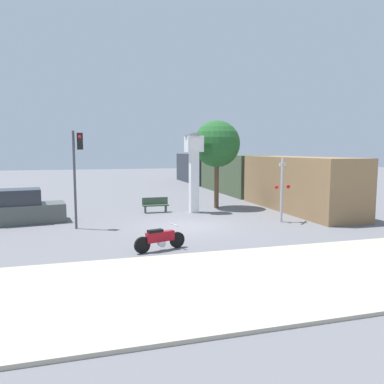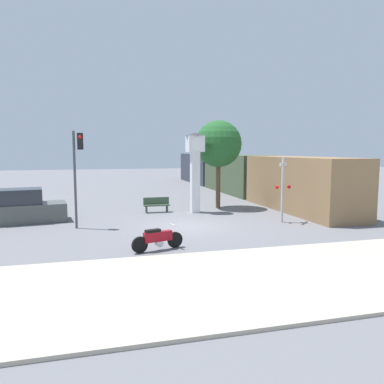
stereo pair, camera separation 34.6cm
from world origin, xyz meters
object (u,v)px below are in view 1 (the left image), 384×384
Objects in this scene: clock_tower at (194,160)px; street_tree at (217,144)px; motorcycle at (160,239)px; railroad_crossing_signal at (282,187)px; freight_train at (233,174)px; parked_car at (22,209)px; traffic_light at (77,162)px; bench at (155,204)px.

street_tree reaches higher than clock_tower.
railroad_crossing_signal is at bearing 10.85° from motorcycle.
clock_tower is 0.15× the size of freight_train.
clock_tower is at bearing -123.66° from freight_train.
parked_car is (-11.61, -2.13, -3.46)m from street_tree.
freight_train reaches higher than parked_car.
motorcycle is 0.44× the size of traffic_light.
bench is (-5.91, 4.91, -1.39)m from railroad_crossing_signal.
traffic_light is (-3.03, 5.08, 2.78)m from motorcycle.
bench is at bearing 39.80° from traffic_light.
bench is 0.36× the size of parked_car.
freight_train is 10.07m from street_tree.
traffic_light is at bearing -140.20° from bench.
clock_tower is 5.77m from railroad_crossing_signal.
clock_tower is 1.11× the size of parked_car.
street_tree is at bearing 2.26° from parked_car.
street_tree reaches higher than freight_train.
bench is (4.46, 3.72, -2.75)m from traffic_light.
motorcycle is 0.42× the size of clock_tower.
street_tree reaches higher than traffic_light.
street_tree reaches higher than bench.
railroad_crossing_signal is 7.81m from bench.
clock_tower is 1.03× the size of traffic_light.
freight_train is 18.67m from traffic_light.
traffic_light is at bearing -155.33° from clock_tower.
motorcycle is 6.54m from traffic_light.
traffic_light is (-13.33, -12.98, 1.54)m from freight_train.
freight_train is 6.78× the size of traffic_light.
motorcycle is at bearing -114.48° from clock_tower.
bench is at bearing -170.73° from street_tree.
clock_tower is 11.97m from freight_train.
freight_train is at bearing 56.34° from clock_tower.
street_tree is at bearing 33.88° from clock_tower.
motorcycle is 9.41m from clock_tower.
street_tree is at bearing 26.87° from traffic_light.
freight_train is 20.10× the size of bench.
traffic_light is 1.08× the size of parked_car.
motorcycle is 8.91m from bench.
railroad_crossing_signal is 0.78× the size of parked_car.
motorcycle is 9.46m from parked_car.
clock_tower is 7.43m from traffic_light.
bench is (-4.24, -0.69, -3.72)m from street_tree.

